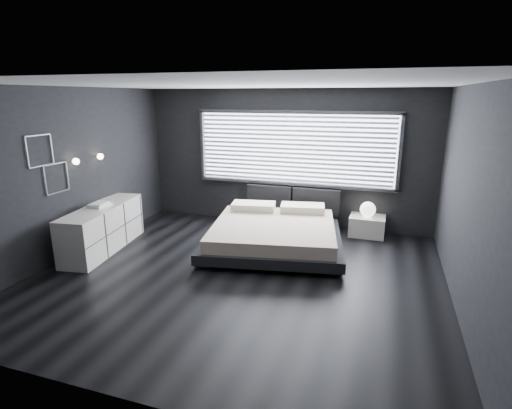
% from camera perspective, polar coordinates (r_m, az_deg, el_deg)
% --- Properties ---
extents(room, '(6.04, 6.00, 2.80)m').
position_cam_1_polar(room, '(5.75, -2.67, 2.69)').
color(room, black).
rests_on(room, ground).
extents(window, '(4.14, 0.09, 1.52)m').
position_cam_1_polar(window, '(8.20, 5.44, 7.92)').
color(window, white).
rests_on(window, ground).
extents(headboard, '(1.96, 0.16, 0.52)m').
position_cam_1_polar(headboard, '(8.34, 5.22, 0.77)').
color(headboard, black).
rests_on(headboard, ground).
extents(sconce_near, '(0.18, 0.11, 0.11)m').
position_cam_1_polar(sconce_near, '(7.28, -24.35, 5.63)').
color(sconce_near, silver).
rests_on(sconce_near, ground).
extents(sconce_far, '(0.18, 0.11, 0.11)m').
position_cam_1_polar(sconce_far, '(7.73, -21.38, 6.42)').
color(sconce_far, silver).
rests_on(sconce_far, ground).
extents(wall_art_upper, '(0.01, 0.48, 0.48)m').
position_cam_1_polar(wall_art_upper, '(6.89, -28.49, 6.77)').
color(wall_art_upper, '#47474C').
rests_on(wall_art_upper, ground).
extents(wall_art_lower, '(0.01, 0.48, 0.48)m').
position_cam_1_polar(wall_art_lower, '(7.13, -26.58, 3.39)').
color(wall_art_lower, '#47474C').
rests_on(wall_art_lower, ground).
extents(bed, '(2.73, 2.64, 0.61)m').
position_cam_1_polar(bed, '(7.15, 2.57, -4.06)').
color(bed, black).
rests_on(bed, ground).
extents(nightstand, '(0.67, 0.56, 0.39)m').
position_cam_1_polar(nightstand, '(8.12, 15.58, -2.91)').
color(nightstand, silver).
rests_on(nightstand, ground).
extents(orb_lamp, '(0.30, 0.30, 0.30)m').
position_cam_1_polar(orb_lamp, '(7.98, 15.68, -0.68)').
color(orb_lamp, white).
rests_on(orb_lamp, nightstand).
extents(dresser, '(0.84, 2.03, 0.79)m').
position_cam_1_polar(dresser, '(7.55, -20.98, -3.16)').
color(dresser, silver).
rests_on(dresser, ground).
extents(book_stack, '(0.27, 0.36, 0.07)m').
position_cam_1_polar(book_stack, '(7.44, -21.49, -0.02)').
color(book_stack, white).
rests_on(book_stack, dresser).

